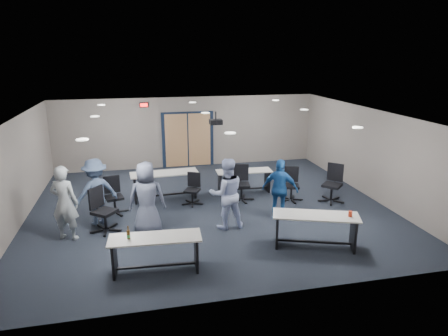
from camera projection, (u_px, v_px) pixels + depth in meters
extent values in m
plane|color=black|center=(210.00, 207.00, 11.56)|extent=(10.00, 10.00, 0.00)
cube|color=gray|center=(188.00, 132.00, 15.39)|extent=(10.00, 0.04, 2.70)
cube|color=gray|center=(257.00, 229.00, 6.96)|extent=(10.00, 0.04, 2.70)
cube|color=gray|center=(16.00, 174.00, 10.12)|extent=(0.04, 9.00, 2.70)
cube|color=gray|center=(369.00, 153.00, 12.23)|extent=(0.04, 9.00, 2.70)
cube|color=white|center=(209.00, 114.00, 10.80)|extent=(10.00, 9.00, 0.04)
cube|color=black|center=(188.00, 140.00, 15.45)|extent=(2.00, 0.06, 2.20)
cube|color=#B07E50|center=(176.00, 141.00, 15.34)|extent=(0.85, 0.04, 2.05)
cube|color=#B07E50|center=(199.00, 140.00, 15.53)|extent=(0.85, 0.04, 2.05)
cube|color=black|center=(144.00, 105.00, 14.70)|extent=(0.32, 0.05, 0.18)
cube|color=#FF0C0C|center=(144.00, 105.00, 14.67)|extent=(0.26, 0.02, 0.12)
cylinder|color=black|center=(216.00, 116.00, 11.37)|extent=(0.04, 0.04, 0.24)
cube|color=black|center=(216.00, 122.00, 11.42)|extent=(0.35, 0.30, 0.14)
cylinder|color=black|center=(217.00, 123.00, 11.28)|extent=(0.08, 0.03, 0.08)
cube|color=#BCB9B1|center=(155.00, 238.00, 8.01)|extent=(1.89, 0.74, 0.03)
cube|color=black|center=(114.00, 258.00, 8.00)|extent=(0.09, 0.57, 0.72)
cube|color=black|center=(196.00, 252.00, 8.24)|extent=(0.09, 0.57, 0.72)
cube|color=black|center=(156.00, 266.00, 8.19)|extent=(1.65, 0.16, 0.04)
cube|color=#BCB9B1|center=(316.00, 215.00, 9.03)|extent=(2.03, 1.27, 0.03)
cube|color=black|center=(277.00, 229.00, 9.24)|extent=(0.25, 0.57, 0.75)
cube|color=black|center=(353.00, 233.00, 9.03)|extent=(0.25, 0.57, 0.75)
cube|color=black|center=(314.00, 242.00, 9.21)|extent=(1.63, 0.64, 0.04)
cylinder|color=red|center=(350.00, 214.00, 8.91)|extent=(0.09, 0.09, 0.13)
cube|color=#BCB9B1|center=(164.00, 173.00, 12.05)|extent=(2.06, 0.79, 0.03)
cube|color=black|center=(135.00, 189.00, 11.93)|extent=(0.09, 0.62, 0.79)
cube|color=black|center=(194.00, 183.00, 12.40)|extent=(0.09, 0.62, 0.79)
cube|color=black|center=(165.00, 195.00, 12.25)|extent=(1.80, 0.16, 0.05)
cube|color=#BCB9B1|center=(244.00, 171.00, 12.65)|extent=(1.78, 0.66, 0.03)
cube|color=black|center=(220.00, 183.00, 12.62)|extent=(0.07, 0.54, 0.68)
cube|color=black|center=(267.00, 180.00, 12.88)|extent=(0.07, 0.54, 0.68)
cube|color=black|center=(244.00, 189.00, 12.82)|extent=(1.56, 0.12, 0.04)
imported|color=#A0AAAF|center=(65.00, 203.00, 9.37)|extent=(0.78, 0.65, 1.83)
imported|color=slate|center=(147.00, 198.00, 9.65)|extent=(0.95, 0.67, 1.83)
imported|color=#B5C4F0|center=(227.00, 194.00, 10.00)|extent=(0.90, 0.71, 1.82)
imported|color=#1C539C|center=(280.00, 189.00, 10.60)|extent=(1.03, 0.83, 1.64)
imported|color=#465A7E|center=(96.00, 192.00, 10.22)|extent=(1.30, 1.06, 1.75)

